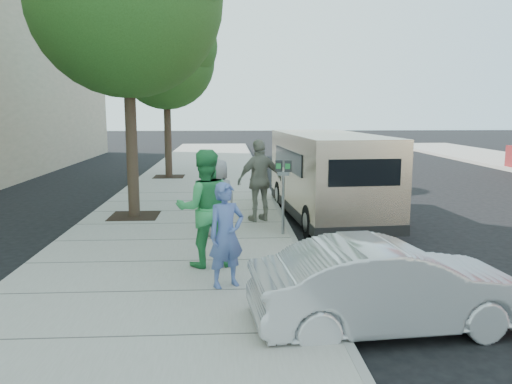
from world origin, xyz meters
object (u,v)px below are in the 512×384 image
tree_far (167,56)px  parking_meter (283,181)px  sedan (389,286)px  person_gray_shirt (218,198)px  person_officer (226,235)px  person_green_shirt (205,208)px  person_striped_polo (260,180)px  van (327,174)px

tree_far → parking_meter: bearing=-70.1°
sedan → tree_far: bearing=11.9°
person_gray_shirt → person_officer: bearing=68.1°
person_gray_shirt → person_green_shirt: bearing=59.6°
tree_far → person_gray_shirt: size_ratio=3.95×
tree_far → person_striped_polo: 9.64m
tree_far → person_striped_polo: bearing=-69.6°
person_striped_polo → sedan: bearing=80.1°
tree_far → person_green_shirt: size_ratio=3.24×
van → person_officer: (-2.57, -5.32, -0.22)m
sedan → person_gray_shirt: bearing=21.7°
parking_meter → sedan: size_ratio=0.45×
parking_meter → van: size_ratio=0.26×
sedan → person_gray_shirt: person_gray_shirt is taller
person_officer → person_striped_polo: size_ratio=0.81×
parking_meter → sedan: parking_meter is taller
person_gray_shirt → van: bearing=-166.4°
van → person_gray_shirt: van is taller
person_officer → person_gray_shirt: bearing=66.4°
person_officer → parking_meter: bearing=42.2°
parking_meter → sedan: (0.86, -4.49, -0.73)m
person_gray_shirt → sedan: bearing=91.8°
sedan → person_officer: person_officer is taller
van → person_green_shirt: size_ratio=3.04×
tree_far → person_officer: 13.63m
parking_meter → person_green_shirt: 2.64m
van → person_gray_shirt: (-2.75, -2.21, -0.20)m
person_officer → person_striped_polo: (0.80, 4.52, 0.19)m
person_officer → person_green_shirt: 1.14m
person_striped_polo → person_officer: bearing=57.7°
person_gray_shirt → person_striped_polo: bearing=-150.0°
person_green_shirt → van: bearing=-134.7°
van → person_officer: van is taller
van → person_striped_polo: van is taller
person_officer → person_gray_shirt: 3.11m
van → person_officer: 5.92m
person_gray_shirt → person_striped_polo: 1.72m
parking_meter → sedan: bearing=-64.4°
van → person_striped_polo: 1.95m
sedan → person_gray_shirt: 4.98m
van → sedan: size_ratio=1.72×
parking_meter → person_officer: (-1.21, -3.17, -0.37)m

